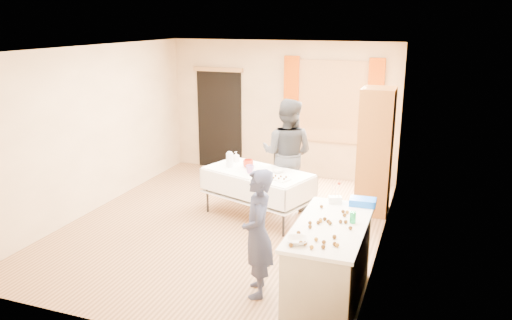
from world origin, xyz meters
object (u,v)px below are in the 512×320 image
at_px(cabinet, 375,151).
at_px(party_table, 257,190).
at_px(counter, 329,264).
at_px(chair, 285,179).
at_px(girl, 258,233).
at_px(woman, 287,154).

bearing_deg(cabinet, party_table, -152.82).
height_order(cabinet, counter, cabinet).
bearing_deg(chair, girl, -93.08).
relative_size(chair, girl, 0.72).
bearing_deg(party_table, cabinet, 45.96).
bearing_deg(chair, woman, -84.99).
relative_size(party_table, chair, 1.75).
xyz_separation_m(cabinet, girl, (-0.88, -2.97, -0.27)).
distance_m(chair, girl, 3.23).
distance_m(counter, party_table, 2.55).
relative_size(party_table, woman, 1.03).
bearing_deg(party_table, chair, 100.67).
distance_m(party_table, girl, 2.27).
height_order(cabinet, girl, cabinet).
xyz_separation_m(girl, woman, (-0.48, 2.73, 0.16)).
xyz_separation_m(cabinet, party_table, (-1.65, -0.85, -0.55)).
bearing_deg(woman, chair, -69.18).
height_order(cabinet, chair, cabinet).
height_order(girl, woman, woman).
relative_size(cabinet, counter, 1.29).
bearing_deg(woman, party_table, 65.88).
relative_size(girl, woman, 0.82).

